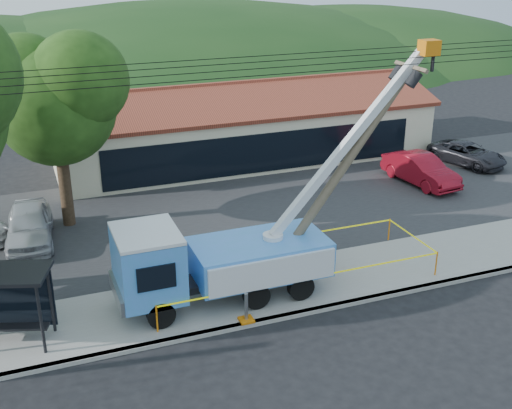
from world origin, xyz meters
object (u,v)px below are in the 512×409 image
object	(u,v)px
bus_shelter	(9,288)
car_red	(419,185)
car_dark	(466,166)
utility_truck	(218,257)
leaning_pole	(350,158)
car_silver	(32,244)

from	to	relation	value
bus_shelter	car_red	distance (m)	22.47
bus_shelter	car_dark	bearing A→B (deg)	39.35
utility_truck	leaning_pole	world-z (taller)	utility_truck
utility_truck	leaning_pole	bearing A→B (deg)	0.40
utility_truck	bus_shelter	size ratio (longest dim) A/B	3.92
leaning_pole	car_dark	distance (m)	17.02
leaning_pole	car_dark	xyz separation A→B (m)	(13.26, 9.46, -4.91)
leaning_pole	car_dark	size ratio (longest dim) A/B	1.92
utility_truck	car_red	xyz separation A→B (m)	(13.93, 7.73, -1.81)
car_silver	leaning_pole	bearing A→B (deg)	-29.21
bus_shelter	car_red	size ratio (longest dim) A/B	0.64
car_silver	car_red	distance (m)	20.10
utility_truck	car_silver	size ratio (longest dim) A/B	2.51
utility_truck	car_silver	world-z (taller)	utility_truck
utility_truck	leaning_pole	distance (m)	5.99
car_red	car_dark	bearing A→B (deg)	14.27
utility_truck	car_red	size ratio (longest dim) A/B	2.51
bus_shelter	car_dark	distance (m)	27.25
utility_truck	car_silver	bearing A→B (deg)	129.27
leaning_pole	bus_shelter	size ratio (longest dim) A/B	2.89
utility_truck	car_silver	distance (m)	9.91
leaning_pole	bus_shelter	world-z (taller)	leaning_pole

